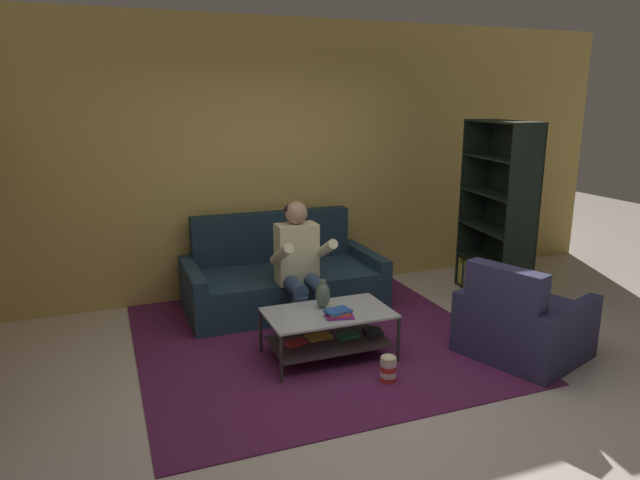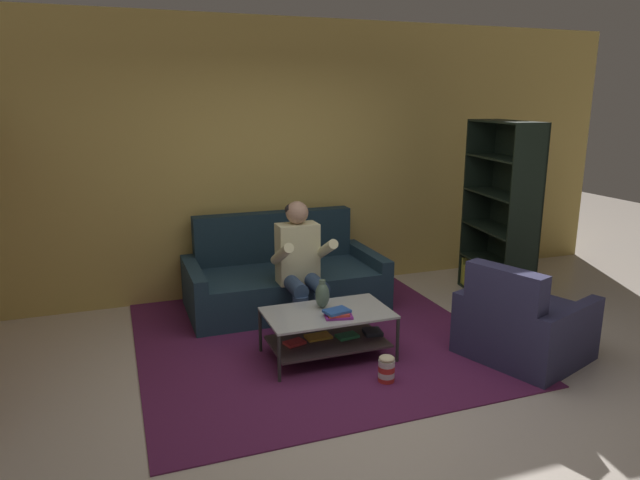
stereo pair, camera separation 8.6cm
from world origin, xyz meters
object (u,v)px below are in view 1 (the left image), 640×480
at_px(vase, 323,295).
at_px(book_stack, 339,314).
at_px(person_seated_center, 300,262).
at_px(popcorn_tub, 388,368).
at_px(couch, 282,279).
at_px(coffee_table, 329,327).
at_px(armchair, 522,324).
at_px(bookshelf, 497,224).

relative_size(vase, book_stack, 0.98).
distance_m(person_seated_center, popcorn_tub, 1.39).
bearing_deg(book_stack, popcorn_tub, -61.24).
bearing_deg(couch, coffee_table, -89.89).
bearing_deg(armchair, bookshelf, 61.03).
xyz_separation_m(couch, book_stack, (0.03, -1.43, 0.14)).
relative_size(armchair, popcorn_tub, 5.06).
bearing_deg(book_stack, bookshelf, 22.77).
xyz_separation_m(coffee_table, book_stack, (0.02, -0.14, 0.17)).
relative_size(book_stack, armchair, 0.22).
height_order(vase, armchair, armchair).
xyz_separation_m(couch, vase, (-0.01, -1.19, 0.23)).
bearing_deg(vase, popcorn_tub, -67.49).
bearing_deg(book_stack, person_seated_center, 91.86).
relative_size(person_seated_center, coffee_table, 1.15).
distance_m(couch, book_stack, 1.44).
bearing_deg(bookshelf, armchair, -118.97).
height_order(vase, bookshelf, bookshelf).
bearing_deg(bookshelf, person_seated_center, -177.72).
height_order(couch, vase, couch).
bearing_deg(popcorn_tub, book_stack, 118.76).
height_order(coffee_table, bookshelf, bookshelf).
height_order(coffee_table, armchair, armchair).
bearing_deg(vase, person_seated_center, 88.58).
height_order(couch, armchair, couch).
distance_m(book_stack, armchair, 1.54).
bearing_deg(vase, couch, 89.28).
height_order(coffee_table, book_stack, book_stack).
bearing_deg(bookshelf, popcorn_tub, -145.79).
xyz_separation_m(bookshelf, armchair, (-0.74, -1.34, -0.51)).
bearing_deg(vase, book_stack, -79.93).
xyz_separation_m(coffee_table, armchair, (1.50, -0.55, 0.01)).
bearing_deg(coffee_table, bookshelf, 19.53).
xyz_separation_m(person_seated_center, bookshelf, (2.25, 0.09, 0.15)).
bearing_deg(popcorn_tub, coffee_table, 114.70).
bearing_deg(couch, bookshelf, -12.59).
xyz_separation_m(vase, popcorn_tub, (0.27, -0.66, -0.40)).
bearing_deg(bookshelf, coffee_table, -160.47).
height_order(person_seated_center, vase, person_seated_center).
distance_m(bookshelf, popcorn_tub, 2.50).
xyz_separation_m(couch, coffee_table, (0.00, -1.30, -0.02)).
height_order(coffee_table, vase, vase).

